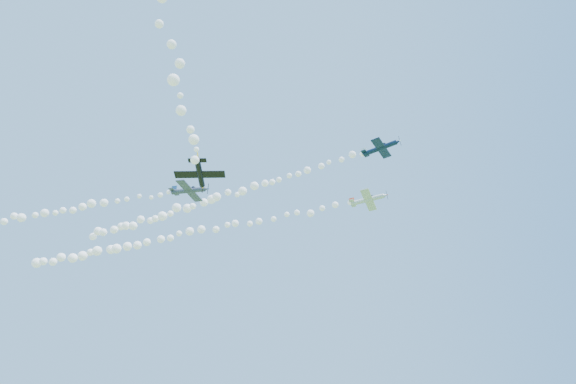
# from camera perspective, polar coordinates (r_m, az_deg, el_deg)

# --- Properties ---
(plane_white) EXTENTS (7.52, 7.97, 2.01)m
(plane_white) POSITION_cam_1_polar(r_m,az_deg,el_deg) (92.35, 9.51, -0.88)
(plane_white) COLOR silver
(smoke_trail_white) EXTENTS (76.64, 24.16, 3.14)m
(smoke_trail_white) POSITION_cam_1_polar(r_m,az_deg,el_deg) (106.45, -13.20, -5.13)
(smoke_trail_white) COLOR white
(plane_navy) EXTENTS (6.79, 7.18, 1.96)m
(plane_navy) POSITION_cam_1_polar(r_m,az_deg,el_deg) (82.63, 10.97, 5.17)
(plane_navy) COLOR #0D1C3A
(smoke_trail_navy) EXTENTS (60.67, 28.23, 2.74)m
(smoke_trail_navy) POSITION_cam_1_polar(r_m,az_deg,el_deg) (95.83, -9.21, -0.95)
(smoke_trail_navy) COLOR white
(plane_grey) EXTENTS (7.10, 7.52, 2.55)m
(plane_grey) POSITION_cam_1_polar(r_m,az_deg,el_deg) (82.17, -11.59, 0.18)
(plane_grey) COLOR #3E435B
(plane_black) EXTENTS (6.43, 6.07, 2.34)m
(plane_black) POSITION_cam_1_polar(r_m,az_deg,el_deg) (61.65, -10.41, 2.15)
(plane_black) COLOR black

